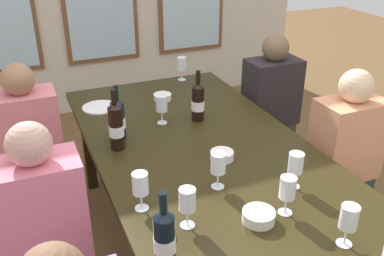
{
  "coord_description": "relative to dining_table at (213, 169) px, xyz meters",
  "views": [
    {
      "loc": [
        -0.83,
        -1.71,
        1.86
      ],
      "look_at": [
        0.0,
        0.28,
        0.79
      ],
      "focal_mm": 40.58,
      "sensor_mm": 36.0,
      "label": 1
    }
  ],
  "objects": [
    {
      "name": "dining_table",
      "position": [
        0.0,
        0.0,
        0.0
      ],
      "size": [
        1.11,
        2.43,
        0.74
      ],
      "color": "black",
      "rests_on": "ground"
    },
    {
      "name": "wine_glass_9",
      "position": [
        -0.1,
        0.5,
        0.18
      ],
      "size": [
        0.07,
        0.07,
        0.17
      ],
      "color": "white",
      "rests_on": "dining_table"
    },
    {
      "name": "seated_person_3",
      "position": [
        0.85,
        0.78,
        -0.15
      ],
      "size": [
        0.38,
        0.24,
        1.11
      ],
      "color": "#363931",
      "rests_on": "ground"
    },
    {
      "name": "wine_glass_5",
      "position": [
        0.09,
        -0.51,
        0.18
      ],
      "size": [
        0.07,
        0.07,
        0.17
      ],
      "color": "white",
      "rests_on": "dining_table"
    },
    {
      "name": "seated_person_2",
      "position": [
        -0.85,
        0.81,
        -0.15
      ],
      "size": [
        0.38,
        0.24,
        1.11
      ],
      "color": "#302533",
      "rests_on": "ground"
    },
    {
      "name": "wine_glass_6",
      "position": [
        0.23,
        -0.36,
        0.18
      ],
      "size": [
        0.07,
        0.07,
        0.17
      ],
      "color": "white",
      "rests_on": "dining_table"
    },
    {
      "name": "tasting_bowl_1",
      "position": [
        0.04,
        -0.02,
        0.08
      ],
      "size": [
        0.12,
        0.12,
        0.04
      ],
      "primitive_type": "cylinder",
      "color": "white",
      "rests_on": "dining_table"
    },
    {
      "name": "wine_glass_2",
      "position": [
        0.28,
        1.14,
        0.18
      ],
      "size": [
        0.07,
        0.07,
        0.17
      ],
      "color": "white",
      "rests_on": "dining_table"
    },
    {
      "name": "seated_person_5",
      "position": [
        0.85,
        -0.02,
        -0.15
      ],
      "size": [
        0.38,
        0.24,
        1.11
      ],
      "color": "#233A43",
      "rests_on": "ground"
    },
    {
      "name": "wine_glass_4",
      "position": [
        -0.32,
        -0.43,
        0.18
      ],
      "size": [
        0.07,
        0.07,
        0.17
      ],
      "color": "white",
      "rests_on": "dining_table"
    },
    {
      "name": "tasting_bowl_0",
      "position": [
        -0.04,
        -0.52,
        0.08
      ],
      "size": [
        0.13,
        0.13,
        0.05
      ],
      "primitive_type": "cylinder",
      "color": "white",
      "rests_on": "dining_table"
    },
    {
      "name": "wine_bottle_3",
      "position": [
        -0.47,
        -0.6,
        0.18
      ],
      "size": [
        0.08,
        0.08,
        0.31
      ],
      "color": "black",
      "rests_on": "dining_table"
    },
    {
      "name": "white_plate_0",
      "position": [
        -0.39,
        0.86,
        0.07
      ],
      "size": [
        0.22,
        0.22,
        0.01
      ],
      "primitive_type": "cylinder",
      "color": "white",
      "rests_on": "dining_table"
    },
    {
      "name": "tasting_bowl_2",
      "position": [
        0.02,
        0.83,
        0.08
      ],
      "size": [
        0.12,
        0.12,
        0.04
      ],
      "primitive_type": "cylinder",
      "color": "white",
      "rests_on": "dining_table"
    },
    {
      "name": "wine_glass_7",
      "position": [
        -0.09,
        -0.23,
        0.18
      ],
      "size": [
        0.07,
        0.07,
        0.17
      ],
      "color": "white",
      "rests_on": "dining_table"
    },
    {
      "name": "wine_glass_3",
      "position": [
        -0.45,
        -0.25,
        0.18
      ],
      "size": [
        0.07,
        0.07,
        0.17
      ],
      "color": "white",
      "rests_on": "dining_table"
    },
    {
      "name": "wine_bottle_0",
      "position": [
        -0.38,
        0.41,
        0.18
      ],
      "size": [
        0.08,
        0.08,
        0.31
      ],
      "color": "black",
      "rests_on": "dining_table"
    },
    {
      "name": "wine_glass_8",
      "position": [
        0.19,
        -0.76,
        0.18
      ],
      "size": [
        0.07,
        0.07,
        0.17
      ],
      "color": "white",
      "rests_on": "dining_table"
    },
    {
      "name": "wine_bottle_2",
      "position": [
        -0.42,
        0.3,
        0.19
      ],
      "size": [
        0.08,
        0.08,
        0.33
      ],
      "color": "black",
      "rests_on": "dining_table"
    },
    {
      "name": "seated_person_4",
      "position": [
        -0.85,
        -0.02,
        -0.15
      ],
      "size": [
        0.38,
        0.24,
        1.11
      ],
      "color": "#2B3433",
      "rests_on": "ground"
    },
    {
      "name": "wine_bottle_1",
      "position": [
        0.12,
        0.46,
        0.18
      ],
      "size": [
        0.08,
        0.08,
        0.31
      ],
      "color": "black",
      "rests_on": "dining_table"
    }
  ]
}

